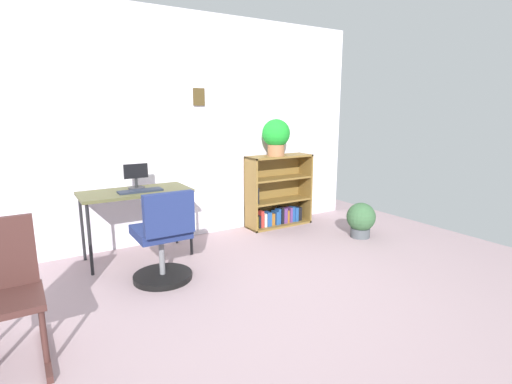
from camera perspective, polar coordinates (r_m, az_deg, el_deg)
The scene contains 10 objects.
ground_plane at distance 2.99m, azimuth 2.00°, elevation -18.10°, with size 6.24×6.24×0.00m, color #A1878D.
wall_back at distance 4.54m, azimuth -13.32°, elevation 8.90°, with size 5.20×0.12×2.56m.
desk at distance 4.09m, azimuth -17.14°, elevation -0.62°, with size 1.06×0.51×0.70m.
monitor at distance 4.16m, azimuth -17.08°, elevation 2.21°, with size 0.24×0.17×0.25m.
keyboard at distance 4.01m, azimuth -16.51°, elevation 0.17°, with size 0.42×0.14×0.02m, color #1F2636.
office_chair at distance 3.52m, azimuth -13.34°, elevation -7.30°, with size 0.52×0.55×0.84m.
rocking_chair at distance 2.83m, azimuth -32.97°, elevation -12.04°, with size 0.42×0.64×0.87m.
bookshelf_low at distance 5.12m, azimuth 3.01°, elevation -0.46°, with size 0.88×0.30×0.92m.
potted_plant_on_shelf at distance 4.93m, azimuth 2.95°, elevation 8.23°, with size 0.35×0.35×0.46m.
potted_plant_floor at distance 4.82m, azimuth 15.04°, elevation -3.81°, with size 0.34×0.34×0.42m.
Camera 1 is at (-1.45, -2.15, 1.50)m, focal length 27.45 mm.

